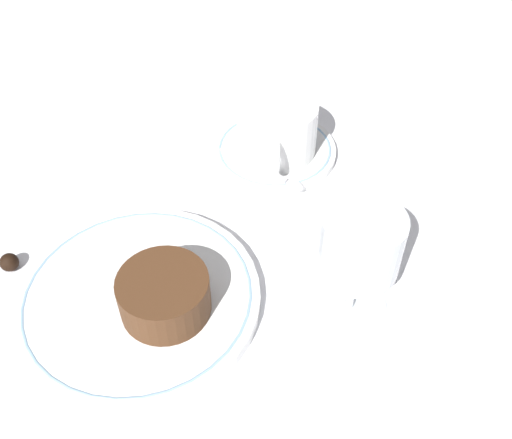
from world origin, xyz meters
TOP-DOWN VIEW (x-y plane):
  - ground_plane at (0.00, 0.00)m, footprint 3.00×3.00m
  - dinner_plate at (0.02, -0.04)m, footprint 0.23×0.23m
  - saucer at (-0.20, 0.09)m, footprint 0.14×0.14m
  - coffee_cup at (-0.20, 0.09)m, footprint 0.12×0.09m
  - spoon at (-0.15, 0.08)m, footprint 0.08×0.10m
  - wine_glass at (0.02, 0.16)m, footprint 0.07×0.07m
  - dessert_cake at (0.03, -0.01)m, footprint 0.08×0.08m
  - chocolate_truffle at (-0.02, -0.17)m, footprint 0.02×0.02m

SIDE VIEW (x-z plane):
  - ground_plane at x=0.00m, z-range 0.00..0.00m
  - saucer at x=-0.20m, z-range 0.00..0.01m
  - dinner_plate at x=0.02m, z-range 0.00..0.02m
  - chocolate_truffle at x=-0.02m, z-range 0.00..0.02m
  - spoon at x=-0.15m, z-range 0.01..0.01m
  - dessert_cake at x=0.03m, z-range 0.01..0.05m
  - coffee_cup at x=-0.20m, z-range 0.01..0.07m
  - wine_glass at x=0.02m, z-range 0.02..0.14m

